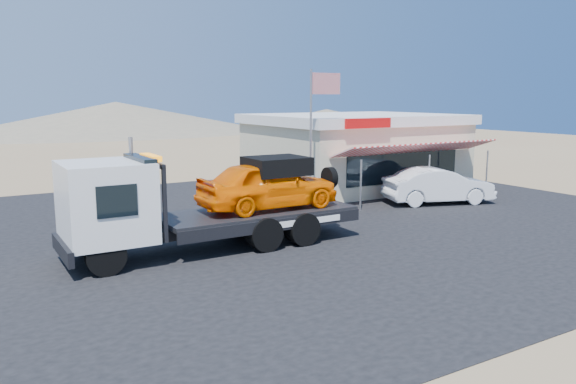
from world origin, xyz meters
name	(u,v)px	position (x,y,z in m)	size (l,w,h in m)	color
ground	(265,249)	(0.00, 0.00, 0.00)	(120.00, 120.00, 0.00)	#917452
asphalt_lot	(273,224)	(2.00, 3.00, 0.01)	(32.00, 24.00, 0.02)	black
tow_truck	(208,198)	(-1.56, 0.89, 1.69)	(9.42, 2.79, 3.15)	black
white_sedan	(438,186)	(10.60, 2.76, 0.84)	(1.73, 4.97, 1.64)	silver
jerky_store	(354,150)	(10.50, 8.97, 1.99)	(10.40, 9.97, 3.90)	#C5BA95
flagpole	(315,123)	(4.93, 4.50, 3.76)	(1.55, 0.10, 6.00)	#99999E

